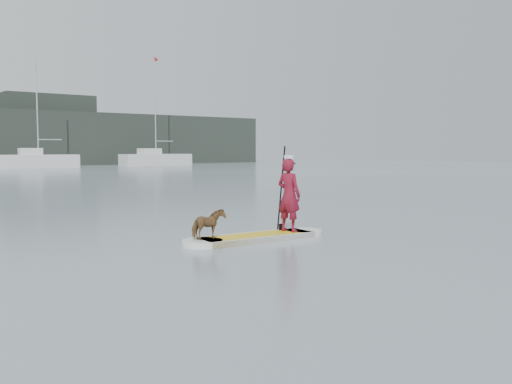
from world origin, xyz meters
TOP-DOWN VIEW (x-y plane):
  - ground at (0.00, 0.00)m, footprint 140.00×140.00m
  - paddleboard at (3.46, -3.03)m, footprint 3.29×0.99m
  - paddler at (4.30, -3.09)m, footprint 0.48×0.63m
  - white_cap at (4.30, -3.09)m, footprint 0.22×0.22m
  - dog at (2.35, -2.94)m, footprint 0.73×0.40m
  - paddle at (4.30, -2.84)m, footprint 0.10×0.30m
  - sailboat_e at (13.77, 44.48)m, footprint 7.61×3.34m
  - sailboat_f at (26.70, 44.82)m, footprint 7.97×2.36m
  - shore_building_east at (18.00, 54.00)m, footprint 10.00×4.00m

SIDE VIEW (x-z plane):
  - ground at x=0.00m, z-range 0.00..0.00m
  - paddleboard at x=3.46m, z-range 0.00..0.12m
  - dog at x=2.35m, z-range 0.12..0.71m
  - sailboat_e at x=13.77m, z-range -4.57..6.10m
  - paddle at x=4.30m, z-range -0.20..1.80m
  - sailboat_f at x=26.70m, z-range -5.16..6.77m
  - paddler at x=4.30m, z-range 0.12..1.68m
  - white_cap at x=4.30m, z-range 1.68..1.75m
  - shore_building_east at x=18.00m, z-range 0.00..8.00m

